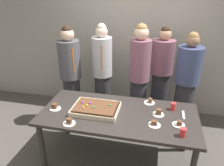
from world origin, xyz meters
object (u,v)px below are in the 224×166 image
Objects in this scene: plated_slice_far_left at (69,122)px; drink_cup_middle at (183,132)px; person_green_shirt_behind at (161,75)px; plated_slice_near_right at (154,124)px; person_far_right_suit at (71,75)px; party_table at (118,118)px; plated_slice_far_right at (158,113)px; plated_slice_near_left at (55,107)px; drink_cup_nearest at (173,106)px; person_striped_tie_right at (186,85)px; cake_server_utensil at (183,115)px; plated_slice_center_back at (150,102)px; plated_slice_center_front at (179,124)px; sheet_cake at (96,108)px; person_left_edge_reaching at (102,73)px; person_serving_front at (139,78)px.

plated_slice_far_left is 1.31m from drink_cup_middle.
plated_slice_far_left is 1.88m from person_green_shirt_behind.
person_far_right_suit reaches higher than plated_slice_near_right.
plated_slice_far_left is 0.09× the size of person_far_right_suit.
party_table is 13.51× the size of plated_slice_far_right.
drink_cup_nearest is at bearing 12.24° from plated_slice_near_left.
person_striped_tie_right reaches higher than drink_cup_nearest.
cake_server_utensil is (0.04, 0.44, -0.05)m from drink_cup_middle.
plated_slice_center_back is at bearing 24.94° from person_green_shirt_behind.
plated_slice_near_left is at bearing -172.43° from cake_server_utensil.
person_far_right_suit reaches higher than plated_slice_center_front.
sheet_cake is at bearing 165.20° from drink_cup_middle.
sheet_cake is (-0.30, -0.01, 0.12)m from party_table.
person_green_shirt_behind is (-0.19, 0.95, 0.05)m from drink_cup_nearest.
person_striped_tie_right is 1.37m from person_left_edge_reaching.
plated_slice_center_front is 0.36m from drink_cup_nearest.
cake_server_utensil is at bearing 9.31° from party_table.
plated_slice_far_right is (0.04, 0.24, 0.01)m from plated_slice_near_right.
person_serving_front is at bearing 50.78° from person_far_right_suit.
person_serving_front is (1.02, 0.90, 0.15)m from plated_slice_near_left.
plated_slice_far_left is at bearing -0.88° from person_serving_front.
sheet_cake is at bearing -172.43° from cake_server_utensil.
person_striped_tie_right reaches higher than plated_slice_near_right.
plated_slice_far_right reaches higher than cake_server_utensil.
person_striped_tie_right is (0.20, 0.62, 0.05)m from drink_cup_nearest.
person_green_shirt_behind is 0.99× the size of person_far_right_suit.
drink_cup_nearest is 0.06× the size of person_far_right_suit.
person_striped_tie_right reaches higher than sheet_cake.
plated_slice_far_right is 1.00× the size of plated_slice_center_front.
person_green_shirt_behind is (1.03, 1.57, 0.08)m from plated_slice_far_left.
sheet_cake is 3.02× the size of cake_server_utensil.
plated_slice_near_right is at bearing -80.48° from plated_slice_center_back.
plated_slice_center_front is 0.25m from cake_server_utensil.
person_left_edge_reaching is at bearing 129.85° from plated_slice_near_right.
plated_slice_center_front is at bearing 11.70° from plated_slice_far_left.
person_left_edge_reaching is (0.51, 0.16, 0.02)m from person_far_right_suit.
plated_slice_center_back reaches higher than plated_slice_center_front.
drink_cup_middle is 2.08m from person_far_right_suit.
drink_cup_nearest is 0.18m from cake_server_utensil.
plated_slice_center_front is 0.99m from person_striped_tie_right.
plated_slice_far_right is at bearing 33.57° from person_green_shirt_behind.
plated_slice_near_left is at bearing 179.35° from plated_slice_center_front.
person_left_edge_reaching reaches higher than plated_slice_center_front.
plated_slice_near_right is at bearing -3.64° from plated_slice_near_left.
person_left_edge_reaching reaches higher than person_far_right_suit.
party_table is 1.19× the size of person_green_shirt_behind.
person_far_right_suit reaches higher than plated_slice_center_back.
plated_slice_near_left reaches higher than plated_slice_center_front.
person_green_shirt_behind is at bearing 100.35° from drink_cup_middle.
cake_server_utensil is 0.12× the size of person_far_right_suit.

